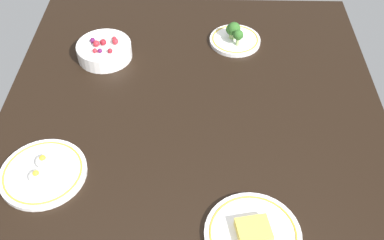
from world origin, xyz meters
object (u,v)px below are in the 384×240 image
at_px(plate_eggs, 43,172).
at_px(bowl_berries, 104,50).
at_px(plate_broccoli, 235,38).
at_px(plate_cheese, 253,234).

bearing_deg(plate_eggs, bowl_berries, 170.34).
xyz_separation_m(plate_broccoli, plate_cheese, (0.74, 0.01, -0.01)).
xyz_separation_m(plate_broccoli, bowl_berries, (0.09, -0.43, 0.01)).
relative_size(bowl_berries, plate_eggs, 0.80).
distance_m(plate_broccoli, plate_cheese, 0.74).
relative_size(plate_broccoli, bowl_berries, 0.97).
bearing_deg(plate_broccoli, bowl_berries, -78.35).
bearing_deg(plate_cheese, plate_eggs, -107.32).
distance_m(plate_cheese, plate_eggs, 0.55).
relative_size(plate_cheese, bowl_berries, 1.25).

